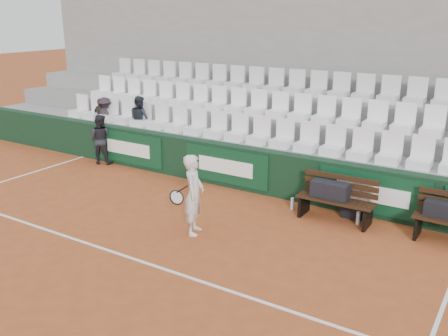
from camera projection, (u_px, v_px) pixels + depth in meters
ground at (117, 253)px, 8.50m from camera, size 80.00×80.00×0.00m
court_baseline at (117, 253)px, 8.50m from camera, size 18.00×0.06×0.01m
back_barrier at (239, 167)px, 11.54m from camera, size 18.00×0.34×1.00m
grandstand_tier_front at (250, 160)px, 12.09m from camera, size 18.00×0.95×1.00m
grandstand_tier_mid at (268, 143)px, 12.79m from camera, size 18.00×0.95×1.45m
grandstand_tier_back at (285, 127)px, 13.49m from camera, size 18.00×0.95×1.90m
grandstand_rear_wall at (296, 78)px, 13.62m from camera, size 18.00×0.30×4.40m
seat_row_front at (247, 129)px, 11.70m from camera, size 11.90×0.44×0.63m
seat_row_mid at (266, 104)px, 12.33m from camera, size 11.90×0.44×0.63m
seat_row_back at (284, 81)px, 12.97m from camera, size 11.90×0.44×0.63m
bench_left at (335, 210)px, 9.77m from camera, size 1.50×0.56×0.45m
sports_bag_left at (330, 190)px, 9.76m from camera, size 0.74×0.32×0.31m
sports_bag_right at (442, 209)px, 8.85m from camera, size 0.59×0.28×0.27m
sports_bag_ground at (353, 212)px, 9.93m from camera, size 0.44×0.30×0.25m
water_bottle_near at (292, 204)px, 10.36m from camera, size 0.07×0.07×0.25m
water_bottle_far at (358, 218)px, 9.61m from camera, size 0.07×0.07×0.27m
tennis_player at (194, 195)px, 9.08m from camera, size 0.77×0.65×1.51m
ball_kid at (100, 139)px, 13.38m from camera, size 0.78×0.69×1.34m
spectator_a at (105, 101)px, 14.03m from camera, size 0.76×0.51×1.09m
spectator_b at (100, 101)px, 14.13m from camera, size 0.62×0.28×1.05m
spectator_c at (139, 102)px, 13.35m from camera, size 0.71×0.62×1.25m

